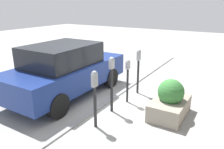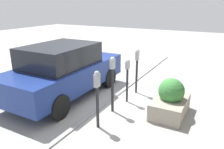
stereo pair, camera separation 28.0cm
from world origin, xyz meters
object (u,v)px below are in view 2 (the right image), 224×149
at_px(parking_meter_nearest, 97,92).
at_px(parking_meter_fourth, 137,66).
at_px(parking_meter_middle, 127,74).
at_px(planter_box, 170,101).
at_px(parked_car_front, 64,70).
at_px(parking_meter_second, 113,78).

height_order(parking_meter_nearest, parking_meter_fourth, parking_meter_fourth).
height_order(parking_meter_nearest, parking_meter_middle, parking_meter_nearest).
distance_m(parking_meter_middle, parking_meter_fourth, 0.81).
height_order(parking_meter_middle, planter_box, parking_meter_middle).
distance_m(parking_meter_middle, parked_car_front, 2.03).
bearing_deg(parking_meter_second, parking_meter_nearest, -174.83).
relative_size(parking_meter_middle, parking_meter_fourth, 0.90).
bearing_deg(planter_box, parking_meter_middle, 82.36).
relative_size(parking_meter_second, parked_car_front, 0.37).
bearing_deg(parked_car_front, parking_meter_middle, -74.82).
height_order(parking_meter_fourth, planter_box, parking_meter_fourth).
xyz_separation_m(parking_meter_fourth, parked_car_front, (-1.33, 1.93, -0.08)).
bearing_deg(parking_meter_nearest, parking_meter_middle, -0.21).
bearing_deg(planter_box, parking_meter_fourth, 54.50).
bearing_deg(parking_meter_second, parking_meter_fourth, -2.05).
xyz_separation_m(parking_meter_middle, parking_meter_fourth, (0.81, 0.03, 0.07)).
bearing_deg(parked_car_front, planter_box, -83.90).
xyz_separation_m(parking_meter_nearest, parking_meter_second, (0.89, 0.08, 0.06)).
bearing_deg(parked_car_front, parking_meter_nearest, -119.80).
relative_size(parking_meter_nearest, parking_meter_middle, 1.07).
bearing_deg(parking_meter_middle, parking_meter_second, 173.53).
height_order(parking_meter_fourth, parked_car_front, parked_car_front).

